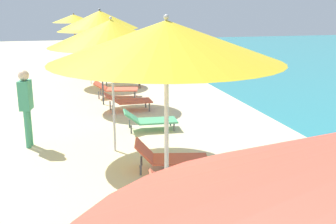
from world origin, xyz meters
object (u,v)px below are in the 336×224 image
Objects in this scene: umbrella_sixth at (88,26)px; umbrella_fifth at (100,20)px; lounger_sixth_shoreside at (106,72)px; umbrella_fourth at (111,33)px; lounger_fifth_shoreside at (115,88)px; umbrella_third at (166,42)px; person_walking_near at (26,101)px; lounger_fourth_shoreside at (150,120)px; umbrella_farthest at (74,19)px; lounger_farthest_shoreside at (87,60)px; lounger_sixth_inland at (122,80)px; lounger_third_shoreside at (190,190)px; cooler_box at (77,58)px; lounger_fourth_inland at (169,157)px; lounger_fifth_inland at (128,100)px.

umbrella_fifth is at bearing -87.39° from umbrella_sixth.
umbrella_fifth is 1.92× the size of lounger_sixth_shoreside.
umbrella_fourth reaches higher than lounger_fifth_shoreside.
person_walking_near is (-1.96, 4.60, -1.59)m from umbrella_third.
lounger_fourth_shoreside is (0.83, 5.17, -2.36)m from umbrella_third.
person_walking_near is (-1.92, -3.50, -1.56)m from umbrella_fifth.
umbrella_farthest is 2.33m from lounger_farthest_shoreside.
umbrella_third is 1.10× the size of umbrella_farthest.
lounger_fourth_shoreside is at bearing -72.80° from lounger_fifth_shoreside.
lounger_sixth_shoreside is 8.49m from person_walking_near.
lounger_sixth_shoreside is (0.48, 12.70, -2.33)m from umbrella_third.
umbrella_sixth is (-0.66, 2.61, 1.94)m from lounger_fifth_shoreside.
person_walking_near is (-2.83, -6.02, 0.73)m from lounger_sixth_inland.
lounger_third_shoreside is at bearing -85.33° from umbrella_sixth.
cooler_box is at bearing 91.57° from umbrella_third.
lounger_sixth_shoreside is (-0.35, 7.53, 0.03)m from lounger_fourth_shoreside.
person_walking_near reaches higher than lounger_sixth_inland.
person_walking_near reaches higher than lounger_third_shoreside.
lounger_fourth_shoreside is 10.54m from umbrella_farthest.
lounger_sixth_inland reaches higher than lounger_sixth_shoreside.
lounger_sixth_shoreside is at bearing 87.83° from umbrella_third.
lounger_third_shoreside is at bearing -82.35° from lounger_farthest_shoreside.
umbrella_third is 2.22× the size of lounger_third_shoreside.
person_walking_near is at bearing -96.93° from umbrella_farthest.
lounger_fourth_shoreside is at bearing -80.94° from umbrella_sixth.
lounger_third_shoreside is 9.44m from lounger_sixth_inland.
lounger_sixth_shoreside is (-0.17, 11.52, 0.04)m from lounger_third_shoreside.
lounger_farthest_shoreside is (-0.80, 13.74, 0.09)m from lounger_fourth_inland.
lounger_sixth_shoreside reaches higher than lounger_fourth_shoreside.
person_walking_near is at bearing -118.72° from umbrella_fifth.
lounger_third_shoreside is at bearing -42.31° from person_walking_near.
lounger_third_shoreside is 4.38m from person_walking_near.
lounger_sixth_inland is at bearing 85.31° from umbrella_third.
umbrella_farthest is at bearing 92.34° from umbrella_fourth.
umbrella_third reaches higher than cooler_box.
lounger_fifth_inland is (-0.07, 5.96, 0.06)m from lounger_third_shoreside.
lounger_fifth_shoreside is 7.32m from lounger_farthest_shoreside.
lounger_third_shoreside and lounger_fourth_shoreside have the same top height.
umbrella_fifth reaches higher than lounger_sixth_shoreside.
lounger_sixth_inland reaches higher than lounger_fourth_shoreside.
umbrella_fourth is 5.08× the size of cooler_box.
person_walking_near is (-2.54, -2.54, 0.72)m from lounger_fifth_inland.
lounger_fourth_shoreside is 0.98× the size of lounger_fifth_inland.
umbrella_fifth is at bearing 90.28° from umbrella_third.
lounger_sixth_shoreside reaches higher than lounger_fifth_shoreside.
umbrella_sixth reaches higher than cooler_box.
umbrella_farthest is at bearing 111.50° from lounger_fifth_shoreside.
lounger_fourth_inland is 0.94× the size of lounger_sixth_inland.
umbrella_farthest is (-0.45, 3.72, 0.16)m from umbrella_sixth.
person_walking_near is (-2.61, 3.42, 0.78)m from lounger_third_shoreside.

